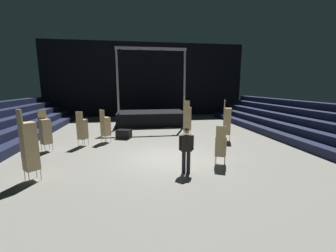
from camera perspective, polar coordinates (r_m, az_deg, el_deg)
name	(u,v)px	position (r m, az deg, el deg)	size (l,w,h in m)	color
ground_plane	(165,158)	(10.34, -0.73, -8.51)	(22.00, 30.00, 0.10)	gray
arena_end_wall	(147,80)	(24.74, -5.67, 12.00)	(22.00, 0.30, 8.00)	black
bleacher_bank_right	(321,125)	(15.12, 35.31, 0.21)	(3.75, 24.00, 2.25)	#191E38
stage_riser	(151,117)	(18.92, -4.51, 2.36)	(5.74, 3.46, 6.21)	black
man_with_tie	(186,148)	(8.28, 4.84, -5.67)	(0.57, 0.26, 1.79)	black
chair_stack_front_left	(82,129)	(12.94, -21.62, -0.65)	(0.57, 0.57, 1.96)	#B2B5BA
chair_stack_front_right	(221,145)	(9.44, 13.73, -4.91)	(0.59, 0.59, 1.71)	#B2B5BA
chair_stack_mid_left	(227,121)	(13.59, 15.27, 1.31)	(0.59, 0.59, 2.48)	#B2B5BA
chair_stack_mid_right	(187,118)	(14.49, 5.10, 2.01)	(0.60, 0.60, 2.39)	#B2B5BA
chair_stack_mid_centre	(45,131)	(12.64, -29.54, -1.14)	(0.62, 0.62, 2.14)	#B2B5BA
chair_stack_rear_left	(29,146)	(8.93, -32.69, -4.39)	(0.62, 0.62, 2.56)	#B2B5BA
chair_stack_rear_right	(105,126)	(13.37, -16.13, 0.01)	(0.62, 0.62, 1.96)	#B2B5BA
equipment_road_case	(124,134)	(14.22, -11.51, -2.07)	(0.90, 0.60, 0.56)	black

